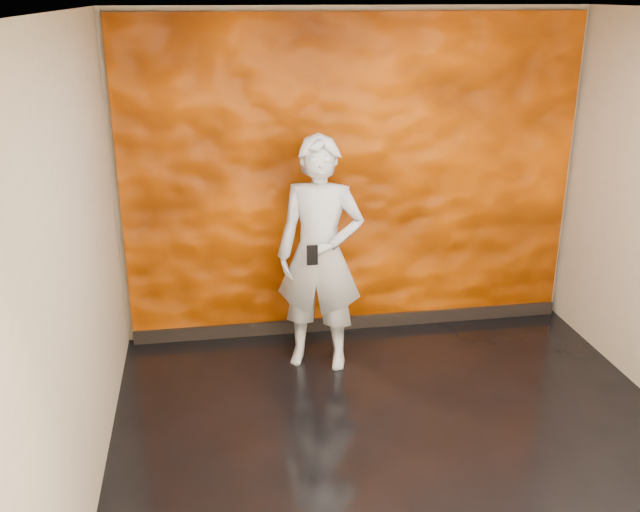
{
  "coord_description": "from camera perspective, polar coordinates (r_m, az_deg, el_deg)",
  "views": [
    {
      "loc": [
        -1.25,
        -3.85,
        2.9
      ],
      "look_at": [
        -0.48,
        0.81,
        1.14
      ],
      "focal_mm": 40.0,
      "sensor_mm": 36.0,
      "label": 1
    }
  ],
  "objects": [
    {
      "name": "man",
      "position": [
        5.62,
        0.0,
        0.07
      ],
      "size": [
        0.8,
        0.66,
        1.89
      ],
      "primitive_type": "imported",
      "rotation": [
        0.0,
        0.0,
        -0.34
      ],
      "color": "#9FA4AE",
      "rests_on": "ground"
    },
    {
      "name": "room",
      "position": [
        4.32,
        8.05,
        -0.12
      ],
      "size": [
        4.02,
        4.02,
        2.81
      ],
      "color": "black",
      "rests_on": "ground"
    },
    {
      "name": "feature_wall",
      "position": [
        6.14,
        2.69,
        6.04
      ],
      "size": [
        3.9,
        0.06,
        2.75
      ],
      "primitive_type": "cube",
      "color": "#F85E00",
      "rests_on": "ground"
    },
    {
      "name": "phone",
      "position": [
        5.36,
        -0.62,
        0.07
      ],
      "size": [
        0.08,
        0.02,
        0.16
      ],
      "primitive_type": "cube",
      "rotation": [
        0.0,
        0.0,
        0.01
      ],
      "color": "black",
      "rests_on": "man"
    },
    {
      "name": "baseboard",
      "position": [
        6.55,
        2.57,
        -5.3
      ],
      "size": [
        3.9,
        0.04,
        0.12
      ],
      "primitive_type": "cube",
      "color": "black",
      "rests_on": "ground"
    }
  ]
}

